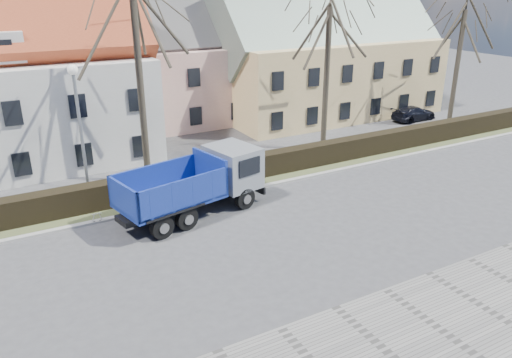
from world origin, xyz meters
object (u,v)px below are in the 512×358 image
streetlight (82,136)px  parked_car_b (414,113)px  dump_truck (187,187)px  cart_frame (93,219)px

streetlight → parked_car_b: 26.66m
streetlight → parked_car_b: streetlight is taller
streetlight → parked_car_b: (26.20, 3.96, -2.94)m
dump_truck → streetlight: 5.73m
parked_car_b → cart_frame: bearing=101.2°
streetlight → cart_frame: streetlight is taller
dump_truck → cart_frame: dump_truck is taller
parked_car_b → dump_truck: bearing=106.6°
streetlight → cart_frame: size_ratio=11.36×
dump_truck → parked_car_b: (22.37, 7.71, -0.91)m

